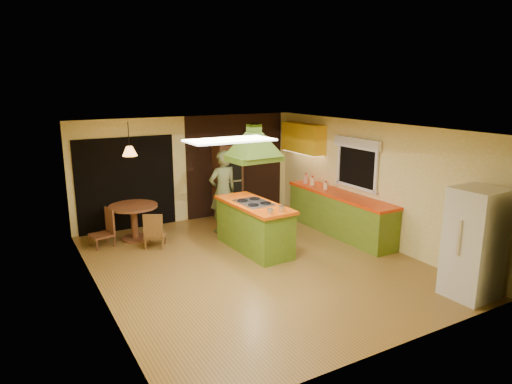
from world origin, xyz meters
TOP-DOWN VIEW (x-y plane):
  - ground at (0.00, 0.00)m, footprint 6.50×6.50m
  - room_walls at (0.00, 0.00)m, footprint 5.50×6.50m
  - ceiling_plane at (0.00, 0.00)m, footprint 6.50×6.50m
  - brick_panel at (1.25, 3.23)m, footprint 2.64×0.03m
  - nook_opening at (-1.50, 3.23)m, footprint 2.20×0.03m
  - right_counter at (2.45, 0.60)m, footprint 0.62×3.05m
  - upper_cabinets at (2.57, 2.20)m, footprint 0.34×1.40m
  - window_right at (2.70, 0.40)m, footprint 0.12×1.35m
  - fluor_panel at (-1.10, -1.20)m, footprint 1.20×0.60m
  - kitchen_island at (0.34, 0.67)m, footprint 0.86×1.95m
  - range_hood at (0.34, 0.67)m, footprint 0.99×0.75m
  - man at (0.29, 1.98)m, footprint 0.71×0.50m
  - refrigerator at (2.26, -2.79)m, footprint 0.73×0.70m
  - wall_oven at (0.87, 2.95)m, footprint 0.63×0.62m
  - dining_table at (-1.58, 2.44)m, footprint 1.01×1.01m
  - chair_left at (-2.28, 2.34)m, footprint 0.49×0.49m
  - chair_near at (-1.33, 1.79)m, footprint 0.55×0.55m
  - pendant_lamp at (-1.58, 2.44)m, footprint 0.37×0.37m
  - canister_large at (2.40, 1.80)m, footprint 0.14×0.14m
  - canister_medium at (2.40, 1.54)m, footprint 0.15×0.15m
  - canister_small at (2.40, 1.04)m, footprint 0.15×0.15m

SIDE VIEW (x-z plane):
  - ground at x=0.00m, z-range 0.00..0.00m
  - chair_near at x=-1.33m, z-range 0.00..0.74m
  - chair_left at x=-2.28m, z-range 0.00..0.77m
  - right_counter at x=2.45m, z-range 0.00..0.92m
  - kitchen_island at x=0.34m, z-range 0.00..0.97m
  - dining_table at x=-1.58m, z-range 0.15..0.91m
  - refrigerator at x=2.26m, z-range 0.00..1.74m
  - wall_oven at x=0.87m, z-range 0.00..1.84m
  - man at x=0.29m, z-range 0.00..1.84m
  - canister_small at x=2.40m, z-range 0.92..1.08m
  - canister_medium at x=2.40m, z-range 0.92..1.10m
  - canister_large at x=2.40m, z-range 0.92..1.12m
  - nook_opening at x=-1.50m, z-range 0.00..2.10m
  - room_walls at x=0.00m, z-range -2.00..4.50m
  - brick_panel at x=1.25m, z-range 0.00..2.50m
  - window_right at x=2.70m, z-range 1.24..2.30m
  - pendant_lamp at x=-1.58m, z-range 1.80..2.00m
  - upper_cabinets at x=2.57m, z-range 1.60..2.30m
  - range_hood at x=0.34m, z-range 1.86..2.65m
  - fluor_panel at x=-1.10m, z-range 2.47..2.50m
  - ceiling_plane at x=0.00m, z-range 2.50..2.50m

